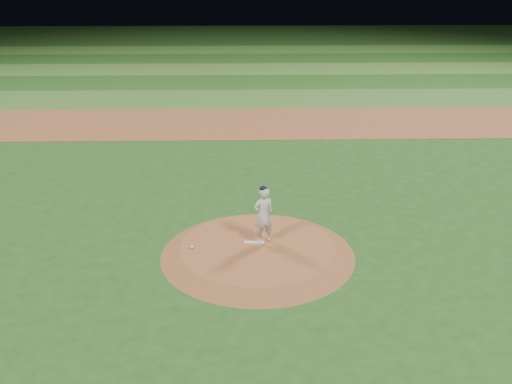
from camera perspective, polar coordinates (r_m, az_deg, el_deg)
name	(u,v)px	position (r m, az deg, el deg)	size (l,w,h in m)	color
ground	(258,254)	(16.31, 0.17, -6.25)	(120.00, 120.00, 0.00)	#214C18
infield_dirt_band	(250,123)	(29.37, -0.56, 6.92)	(70.00, 6.00, 0.02)	brown
outfield_stripe_0	(249,99)	(34.71, -0.69, 9.32)	(70.00, 5.00, 0.02)	#396926
outfield_stripe_1	(248,82)	(39.60, -0.79, 10.94)	(70.00, 5.00, 0.02)	#214D18
outfield_stripe_2	(247,69)	(44.51, -0.86, 12.21)	(70.00, 5.00, 0.02)	#3F7129
outfield_stripe_3	(247,58)	(49.44, -0.92, 13.22)	(70.00, 5.00, 0.02)	#214F19
outfield_stripe_4	(246,50)	(54.38, -0.97, 14.05)	(70.00, 5.00, 0.02)	#396D27
outfield_stripe_5	(246,42)	(59.34, -1.01, 14.74)	(70.00, 5.00, 0.02)	#1D4817
pitchers_mound	(258,250)	(16.25, 0.17, -5.86)	(5.50, 5.50, 0.25)	brown
pitching_rubber	(254,242)	(16.38, -0.19, -5.07)	(0.55, 0.14, 0.03)	silver
rosin_bag	(192,247)	(16.21, -6.41, -5.47)	(0.11, 0.11, 0.06)	silver
pitcher_on_mound	(263,215)	(16.09, 0.74, -2.29)	(0.71, 0.60, 1.73)	silver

